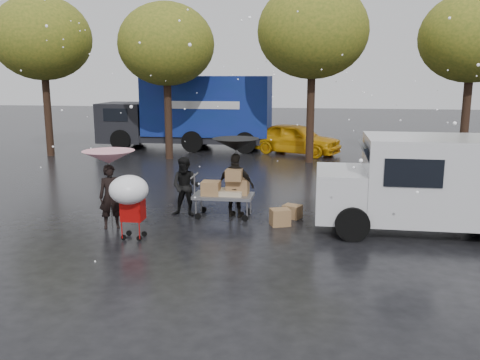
# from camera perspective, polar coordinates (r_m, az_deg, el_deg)

# --- Properties ---
(ground) EXTENTS (90.00, 90.00, 0.00)m
(ground) POSITION_cam_1_polar(r_m,az_deg,el_deg) (11.88, -5.43, -5.77)
(ground) COLOR black
(ground) RESTS_ON ground
(person_pink) EXTENTS (0.66, 0.57, 1.52)m
(person_pink) POSITION_cam_1_polar(r_m,az_deg,el_deg) (12.30, -14.30, -1.82)
(person_pink) COLOR black
(person_pink) RESTS_ON ground
(person_middle) EXTENTS (0.75, 0.58, 1.52)m
(person_middle) POSITION_cam_1_polar(r_m,az_deg,el_deg) (13.02, -6.12, -0.76)
(person_middle) COLOR black
(person_middle) RESTS_ON ground
(person_black) EXTENTS (1.03, 0.62, 1.64)m
(person_black) POSITION_cam_1_polar(r_m,az_deg,el_deg) (12.83, -0.46, -0.61)
(person_black) COLOR black
(person_black) RESTS_ON ground
(umbrella_pink) EXTENTS (1.20, 1.20, 1.85)m
(umbrella_pink) POSITION_cam_1_polar(r_m,az_deg,el_deg) (12.12, -14.52, 2.49)
(umbrella_pink) COLOR #4C4C4C
(umbrella_pink) RESTS_ON ground
(umbrella_black) EXTENTS (1.18, 1.18, 2.01)m
(umbrella_black) POSITION_cam_1_polar(r_m,az_deg,el_deg) (12.65, -0.47, 4.00)
(umbrella_black) COLOR #4C4C4C
(umbrella_black) RESTS_ON ground
(vendor_cart) EXTENTS (1.52, 0.80, 1.27)m
(vendor_cart) POSITION_cam_1_polar(r_m,az_deg,el_deg) (12.83, -1.52, -1.05)
(vendor_cart) COLOR slate
(vendor_cart) RESTS_ON ground
(shopping_cart) EXTENTS (0.84, 0.84, 1.46)m
(shopping_cart) POSITION_cam_1_polar(r_m,az_deg,el_deg) (11.17, -12.31, -1.47)
(shopping_cart) COLOR #AB0B09
(shopping_cart) RESTS_ON ground
(white_van) EXTENTS (4.91, 2.18, 2.20)m
(white_van) POSITION_cam_1_polar(r_m,az_deg,el_deg) (12.35, 20.81, -0.26)
(white_van) COLOR silver
(white_van) RESTS_ON ground
(blue_truck) EXTENTS (8.30, 2.60, 3.50)m
(blue_truck) POSITION_cam_1_polar(r_m,az_deg,el_deg) (24.95, -5.53, 7.54)
(blue_truck) COLOR navy
(blue_truck) RESTS_ON ground
(box_ground_near) EXTENTS (0.55, 0.50, 0.40)m
(box_ground_near) POSITION_cam_1_polar(r_m,az_deg,el_deg) (12.29, 4.52, -4.18)
(box_ground_near) COLOR brown
(box_ground_near) RESTS_ON ground
(box_ground_far) EXTENTS (0.53, 0.48, 0.33)m
(box_ground_far) POSITION_cam_1_polar(r_m,az_deg,el_deg) (12.95, 5.89, -3.53)
(box_ground_far) COLOR brown
(box_ground_far) RESTS_ON ground
(yellow_taxi) EXTENTS (4.47, 3.18, 1.41)m
(yellow_taxi) POSITION_cam_1_polar(r_m,az_deg,el_deg) (23.34, 6.24, 4.65)
(yellow_taxi) COLOR orange
(yellow_taxi) RESTS_ON ground
(tree_row) EXTENTS (21.60, 4.40, 7.12)m
(tree_row) POSITION_cam_1_polar(r_m,az_deg,el_deg) (21.28, -0.16, 15.68)
(tree_row) COLOR black
(tree_row) RESTS_ON ground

